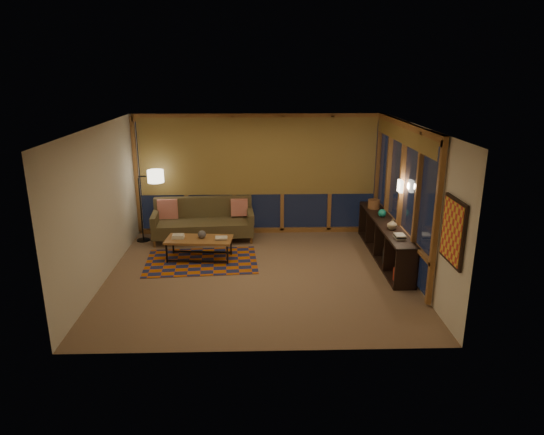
{
  "coord_description": "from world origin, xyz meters",
  "views": [
    {
      "loc": [
        -0.0,
        -8.18,
        3.63
      ],
      "look_at": [
        0.24,
        0.14,
        1.06
      ],
      "focal_mm": 32.0,
      "sensor_mm": 36.0,
      "label": 1
    }
  ],
  "objects_px": {
    "sofa": "(203,221)",
    "coffee_table": "(200,249)",
    "bookshelf": "(384,240)",
    "floor_lamp": "(141,206)"
  },
  "relations": [
    {
      "from": "sofa",
      "to": "bookshelf",
      "type": "distance_m",
      "value": 3.88
    },
    {
      "from": "sofa",
      "to": "bookshelf",
      "type": "relative_size",
      "value": 0.71
    },
    {
      "from": "coffee_table",
      "to": "bookshelf",
      "type": "xyz_separation_m",
      "value": [
        3.66,
        -0.03,
        0.16
      ]
    },
    {
      "from": "sofa",
      "to": "coffee_table",
      "type": "bearing_deg",
      "value": -92.6
    },
    {
      "from": "sofa",
      "to": "floor_lamp",
      "type": "relative_size",
      "value": 1.37
    },
    {
      "from": "sofa",
      "to": "coffee_table",
      "type": "xyz_separation_m",
      "value": [
        0.04,
        -1.13,
        -0.23
      ]
    },
    {
      "from": "floor_lamp",
      "to": "bookshelf",
      "type": "bearing_deg",
      "value": -15.72
    },
    {
      "from": "coffee_table",
      "to": "floor_lamp",
      "type": "relative_size",
      "value": 0.82
    },
    {
      "from": "sofa",
      "to": "coffee_table",
      "type": "relative_size",
      "value": 1.67
    },
    {
      "from": "coffee_table",
      "to": "floor_lamp",
      "type": "xyz_separation_m",
      "value": [
        -1.37,
        1.13,
        0.57
      ]
    }
  ]
}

